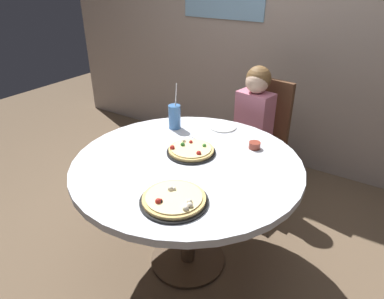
% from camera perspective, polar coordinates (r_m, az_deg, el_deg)
% --- Properties ---
extents(ground_plane, '(8.00, 8.00, 0.00)m').
position_cam_1_polar(ground_plane, '(2.38, -0.69, -17.75)').
color(ground_plane, brown).
extents(wall_with_window, '(5.20, 0.14, 2.90)m').
position_cam_1_polar(wall_with_window, '(3.20, 17.35, 22.29)').
color(wall_with_window, '#A8998E').
rests_on(wall_with_window, ground_plane).
extents(dining_table, '(1.28, 1.28, 0.75)m').
position_cam_1_polar(dining_table, '(1.96, -0.80, -4.21)').
color(dining_table, silver).
rests_on(dining_table, ground_plane).
extents(chair_wooden, '(0.46, 0.46, 0.95)m').
position_cam_1_polar(chair_wooden, '(2.82, 11.11, 2.83)').
color(chair_wooden, brown).
rests_on(chair_wooden, ground_plane).
extents(diner_child, '(0.31, 0.43, 1.08)m').
position_cam_1_polar(diner_child, '(2.70, 8.98, 0.74)').
color(diner_child, '#3F4766').
rests_on(diner_child, ground_plane).
extents(pizza_veggie, '(0.28, 0.28, 0.05)m').
position_cam_1_polar(pizza_veggie, '(1.99, -0.17, -0.15)').
color(pizza_veggie, black).
rests_on(pizza_veggie, dining_table).
extents(pizza_cheese, '(0.32, 0.32, 0.05)m').
position_cam_1_polar(pizza_cheese, '(1.59, -2.97, -8.25)').
color(pizza_cheese, black).
rests_on(pizza_cheese, dining_table).
extents(soda_cup, '(0.08, 0.08, 0.31)m').
position_cam_1_polar(soda_cup, '(2.28, -2.90, 5.44)').
color(soda_cup, '#3F72B2').
rests_on(soda_cup, dining_table).
extents(sauce_bowl, '(0.07, 0.07, 0.04)m').
position_cam_1_polar(sauce_bowl, '(2.07, 10.31, 0.69)').
color(sauce_bowl, brown).
rests_on(sauce_bowl, dining_table).
extents(plate_small, '(0.18, 0.18, 0.01)m').
position_cam_1_polar(plate_small, '(2.33, 5.12, 3.75)').
color(plate_small, white).
rests_on(plate_small, dining_table).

